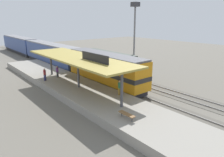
{
  "coord_description": "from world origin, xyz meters",
  "views": [
    {
      "loc": [
        -17.37,
        -21.97,
        9.18
      ],
      "look_at": [
        -1.38,
        -2.65,
        2.0
      ],
      "focal_mm": 33.61,
      "sensor_mm": 36.0,
      "label": 1
    }
  ],
  "objects": [
    {
      "name": "ground_plane",
      "position": [
        2.0,
        0.0,
        0.0
      ],
      "size": [
        120.0,
        120.0,
        0.0
      ],
      "primitive_type": "plane",
      "color": "#666056"
    },
    {
      "name": "person_boarding",
      "position": [
        -4.67,
        5.85,
        1.85
      ],
      "size": [
        0.34,
        0.34,
        1.71
      ],
      "color": "#4C4C51",
      "rests_on": "platform"
    },
    {
      "name": "platform",
      "position": [
        -4.6,
        0.0,
        0.45
      ],
      "size": [
        6.0,
        44.0,
        0.9
      ],
      "primitive_type": "cube",
      "color": "gray",
      "rests_on": "ground"
    },
    {
      "name": "passenger_carriage_front",
      "position": [
        0.0,
        18.55,
        2.31
      ],
      "size": [
        2.9,
        20.0,
        4.24
      ],
      "color": "#28282D",
      "rests_on": "track_near"
    },
    {
      "name": "light_mast",
      "position": [
        7.8,
        2.66,
        8.4
      ],
      "size": [
        1.1,
        1.1,
        11.7
      ],
      "color": "slate",
      "rests_on": "ground"
    },
    {
      "name": "platform_bench",
      "position": [
        -6.0,
        -10.21,
        1.34
      ],
      "size": [
        0.44,
        1.7,
        0.5
      ],
      "color": "#333338",
      "rests_on": "platform"
    },
    {
      "name": "locomotive",
      "position": [
        0.0,
        0.55,
        2.41
      ],
      "size": [
        2.93,
        14.43,
        4.44
      ],
      "color": "#28282D",
      "rests_on": "track_near"
    },
    {
      "name": "freight_car",
      "position": [
        4.6,
        5.87,
        1.97
      ],
      "size": [
        2.8,
        12.0,
        3.54
      ],
      "color": "#28282D",
      "rests_on": "track_far"
    },
    {
      "name": "track_far",
      "position": [
        4.6,
        0.0,
        0.03
      ],
      "size": [
        3.2,
        110.0,
        0.16
      ],
      "color": "#565249",
      "rests_on": "ground"
    },
    {
      "name": "station_canopy",
      "position": [
        -4.6,
        -0.09,
        4.53
      ],
      "size": [
        5.2,
        18.0,
        4.7
      ],
      "color": "#47474C",
      "rests_on": "platform"
    },
    {
      "name": "person_walking",
      "position": [
        -6.73,
        5.45,
        1.85
      ],
      "size": [
        0.34,
        0.34,
        1.71
      ],
      "color": "navy",
      "rests_on": "platform"
    },
    {
      "name": "passenger_carriage_rear",
      "position": [
        0.0,
        39.35,
        2.31
      ],
      "size": [
        2.9,
        20.0,
        4.24
      ],
      "color": "#28282D",
      "rests_on": "track_near"
    },
    {
      "name": "person_waiting",
      "position": [
        -2.59,
        -5.42,
        1.85
      ],
      "size": [
        0.34,
        0.34,
        1.71
      ],
      "color": "olive",
      "rests_on": "platform"
    },
    {
      "name": "track_near",
      "position": [
        0.0,
        0.0,
        0.03
      ],
      "size": [
        3.2,
        110.0,
        0.16
      ],
      "color": "#565249",
      "rests_on": "ground"
    }
  ]
}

